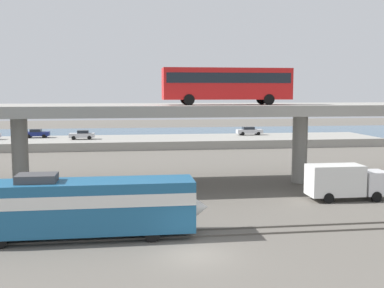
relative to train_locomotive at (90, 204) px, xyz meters
The scene contains 12 objects.
ground_plane 7.59m from the train_locomotive, 33.42° to the right, with size 260.00×260.00×0.00m, color #605B54.
rail_strip_near 6.46m from the train_locomotive, ahead, with size 110.00×0.12×0.12m, color #59544C.
rail_strip_far 6.46m from the train_locomotive, ahead, with size 110.00×0.12×0.12m, color #59544C.
train_locomotive is the anchor object (origin of this frame).
highway_overpass 17.84m from the train_locomotive, 69.25° to the left, with size 96.00×10.66×7.98m.
transit_bus_on_overpass 19.90m from the train_locomotive, 50.36° to the left, with size 12.00×2.68×3.40m.
service_truck_west 22.18m from the train_locomotive, 21.05° to the left, with size 6.80×2.46×3.04m.
pier_parking_lot 51.38m from the train_locomotive, 83.22° to the left, with size 78.70×13.18×1.36m, color gray.
parked_car_0 59.24m from the train_locomotive, 65.68° to the left, with size 4.67×1.86×1.50m.
parked_car_1 50.45m from the train_locomotive, 95.56° to the left, with size 4.08×1.93×1.50m.
parked_car_2 55.45m from the train_locomotive, 103.32° to the left, with size 4.05×1.93×1.50m.
harbor_water 74.28m from the train_locomotive, 85.32° to the left, with size 140.00×36.00×0.01m, color #385B7A.
Camera 1 is at (-3.77, -25.94, 9.23)m, focal length 44.71 mm.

